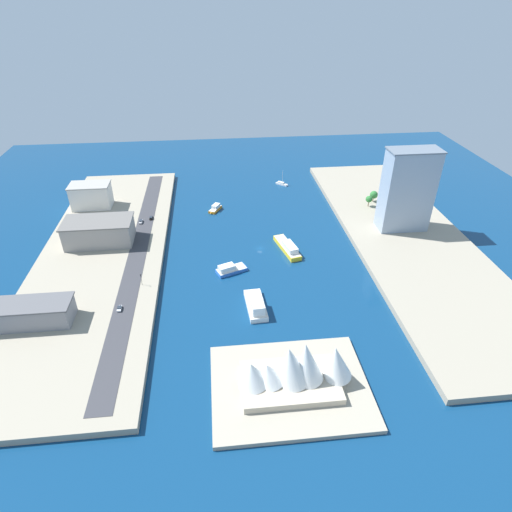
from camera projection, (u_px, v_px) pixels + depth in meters
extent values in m
plane|color=navy|center=(260.00, 248.00, 255.00)|extent=(440.00, 440.00, 0.00)
cube|color=#9E937F|center=(407.00, 238.00, 262.31)|extent=(70.00, 240.00, 3.31)
cube|color=#9E937F|center=(103.00, 255.00, 245.91)|extent=(70.00, 240.00, 3.31)
cube|color=#A89E89|center=(290.00, 386.00, 165.83)|extent=(60.93, 47.26, 2.00)
cube|color=#38383D|center=(138.00, 250.00, 246.82)|extent=(10.16, 228.00, 0.15)
cube|color=white|center=(282.00, 184.00, 336.22)|extent=(9.43, 8.50, 1.16)
cone|color=white|center=(287.00, 186.00, 333.77)|extent=(1.46, 1.46, 1.04)
cube|color=white|center=(281.00, 183.00, 335.91)|extent=(5.39, 5.04, 1.22)
cube|color=beige|center=(282.00, 183.00, 335.88)|extent=(9.05, 8.16, 0.10)
cylinder|color=silver|center=(282.00, 177.00, 332.91)|extent=(0.24, 0.24, 10.31)
cube|color=yellow|center=(287.00, 248.00, 253.04)|extent=(12.97, 28.75, 2.76)
cone|color=yellow|center=(278.00, 236.00, 264.76)|extent=(2.99, 2.99, 2.48)
cube|color=white|center=(290.00, 247.00, 248.18)|extent=(8.09, 13.70, 3.12)
cube|color=beige|center=(287.00, 246.00, 252.27)|extent=(12.45, 27.60, 0.10)
cube|color=orange|center=(215.00, 209.00, 297.65)|extent=(9.92, 12.85, 1.71)
cone|color=orange|center=(211.00, 213.00, 292.58)|extent=(2.09, 2.09, 1.54)
cube|color=white|center=(216.00, 206.00, 297.44)|extent=(6.44, 7.44, 2.41)
cube|color=beige|center=(215.00, 208.00, 297.17)|extent=(9.52, 12.34, 0.10)
cube|color=blue|center=(232.00, 270.00, 233.85)|extent=(18.01, 12.86, 1.88)
cone|color=blue|center=(246.00, 266.00, 237.33)|extent=(2.20, 2.20, 1.69)
cube|color=white|center=(227.00, 268.00, 231.42)|extent=(9.89, 7.87, 2.92)
cube|color=beige|center=(232.00, 269.00, 233.32)|extent=(17.29, 12.34, 0.10)
cube|color=silver|center=(256.00, 305.00, 207.40)|extent=(9.94, 23.69, 2.60)
cone|color=silver|center=(252.00, 290.00, 217.63)|extent=(2.49, 2.49, 2.34)
cube|color=white|center=(257.00, 305.00, 201.94)|extent=(6.51, 12.39, 4.85)
cube|color=beige|center=(256.00, 303.00, 206.68)|extent=(9.54, 22.74, 0.10)
cube|color=gray|center=(27.00, 314.00, 191.23)|extent=(39.11, 14.17, 10.01)
cube|color=#59595C|center=(23.00, 305.00, 188.33)|extent=(40.68, 14.74, 0.80)
cube|color=silver|center=(91.00, 196.00, 291.68)|extent=(25.68, 15.25, 15.75)
cube|color=#9D9992|center=(89.00, 185.00, 287.24)|extent=(26.71, 15.86, 0.80)
cube|color=#8C9EB2|center=(407.00, 191.00, 257.24)|extent=(29.67, 14.76, 49.84)
cube|color=slate|center=(416.00, 150.00, 243.66)|extent=(30.86, 15.35, 0.80)
cube|color=gray|center=(99.00, 232.00, 251.38)|extent=(38.22, 20.62, 13.50)
cube|color=slate|center=(97.00, 221.00, 247.55)|extent=(39.75, 21.44, 0.80)
cylinder|color=black|center=(142.00, 223.00, 273.74)|extent=(0.26, 0.65, 0.64)
cylinder|color=black|center=(139.00, 224.00, 273.62)|extent=(0.26, 0.65, 0.64)
cylinder|color=black|center=(143.00, 221.00, 276.79)|extent=(0.26, 0.65, 0.64)
cylinder|color=black|center=(140.00, 221.00, 276.68)|extent=(0.26, 0.65, 0.64)
cube|color=#B7B7BC|center=(141.00, 222.00, 275.02)|extent=(1.93, 5.23, 0.90)
cube|color=#262D38|center=(141.00, 221.00, 274.85)|extent=(1.66, 2.94, 0.56)
cylinder|color=black|center=(121.00, 311.00, 200.05)|extent=(0.26, 0.65, 0.64)
cylinder|color=black|center=(117.00, 311.00, 199.86)|extent=(0.26, 0.65, 0.64)
cylinder|color=black|center=(122.00, 307.00, 202.54)|extent=(0.26, 0.65, 0.64)
cylinder|color=black|center=(118.00, 307.00, 202.35)|extent=(0.26, 0.65, 0.64)
cube|color=white|center=(119.00, 309.00, 201.03)|extent=(2.05, 4.29, 0.83)
cube|color=#262D38|center=(119.00, 307.00, 200.86)|extent=(1.78, 2.42, 0.46)
cylinder|color=black|center=(150.00, 217.00, 281.16)|extent=(0.26, 0.64, 0.64)
cylinder|color=black|center=(153.00, 217.00, 281.34)|extent=(0.26, 0.64, 0.64)
cylinder|color=black|center=(150.00, 220.00, 278.36)|extent=(0.26, 0.64, 0.64)
cylinder|color=black|center=(152.00, 219.00, 278.54)|extent=(0.26, 0.64, 0.64)
cube|color=black|center=(151.00, 218.00, 279.71)|extent=(1.97, 4.82, 0.71)
cube|color=#262D38|center=(151.00, 217.00, 279.15)|extent=(1.70, 2.71, 0.64)
cylinder|color=black|center=(142.00, 280.00, 216.94)|extent=(0.18, 0.18, 5.50)
cube|color=black|center=(141.00, 275.00, 215.19)|extent=(0.36, 0.36, 1.00)
sphere|color=red|center=(140.00, 275.00, 215.00)|extent=(0.24, 0.24, 0.24)
sphere|color=yellow|center=(141.00, 275.00, 215.19)|extent=(0.24, 0.24, 0.24)
sphere|color=green|center=(141.00, 276.00, 215.38)|extent=(0.24, 0.24, 0.24)
cube|color=#BCAD93|center=(290.00, 382.00, 164.48)|extent=(37.78, 23.51, 3.00)
cone|color=white|center=(336.00, 362.00, 161.24)|extent=(12.93, 11.04, 16.26)
cone|color=white|center=(307.00, 362.00, 159.40)|extent=(13.48, 11.44, 19.18)
cone|color=white|center=(291.00, 364.00, 159.31)|extent=(15.27, 13.12, 17.95)
cone|color=white|center=(269.00, 373.00, 160.56)|extent=(12.38, 10.80, 10.85)
cone|color=white|center=(252.00, 373.00, 159.66)|extent=(12.85, 11.88, 11.21)
cylinder|color=brown|center=(373.00, 200.00, 302.07)|extent=(0.50, 0.50, 2.98)
sphere|color=#2D7233|center=(374.00, 195.00, 300.10)|extent=(5.47, 5.47, 5.47)
cylinder|color=brown|center=(368.00, 204.00, 295.36)|extent=(0.50, 0.50, 3.55)
sphere|color=#2D7233|center=(369.00, 199.00, 293.42)|extent=(4.61, 4.61, 4.61)
cylinder|color=brown|center=(380.00, 209.00, 289.22)|extent=(0.50, 0.50, 3.01)
sphere|color=#2D7233|center=(381.00, 204.00, 287.20)|extent=(5.67, 5.67, 5.67)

